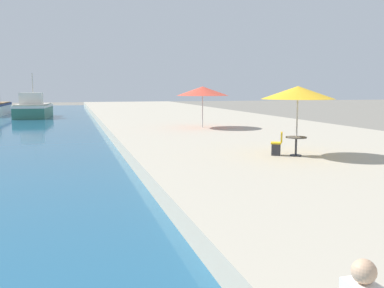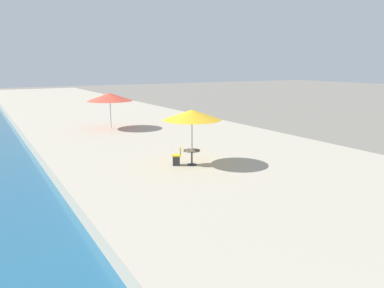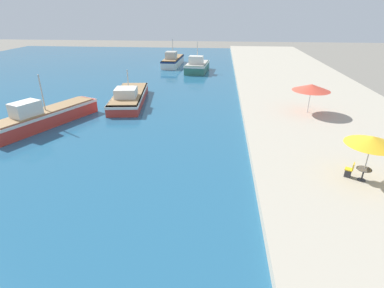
% 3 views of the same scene
% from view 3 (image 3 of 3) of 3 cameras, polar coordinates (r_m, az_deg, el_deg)
% --- Properties ---
extents(water_basin, '(56.00, 90.00, 0.04)m').
position_cam_3_polar(water_basin, '(46.41, -28.86, 9.53)').
color(water_basin, '#235B7F').
rests_on(water_basin, ground_plane).
extents(quay_promenade, '(16.00, 90.00, 0.61)m').
position_cam_3_polar(quay_promenade, '(39.88, 20.45, 9.43)').
color(quay_promenade, '#B2A893').
rests_on(quay_promenade, ground_plane).
extents(fishing_boat_near, '(6.03, 10.13, 4.51)m').
position_cam_3_polar(fishing_boat_near, '(29.60, -26.22, 4.83)').
color(fishing_boat_near, red).
rests_on(fishing_boat_near, water_basin).
extents(fishing_boat_mid, '(4.46, 10.51, 3.61)m').
position_cam_3_polar(fishing_boat_mid, '(34.00, -11.89, 8.83)').
color(fishing_boat_mid, red).
rests_on(fishing_boat_mid, water_basin).
extents(fishing_boat_far, '(3.77, 7.10, 4.72)m').
position_cam_3_polar(fishing_boat_far, '(50.67, 0.98, 14.62)').
color(fishing_boat_far, '#33705B').
rests_on(fishing_boat_far, water_basin).
extents(fishing_boat_distant, '(2.93, 9.54, 4.66)m').
position_cam_3_polar(fishing_boat_distant, '(56.62, -3.67, 15.61)').
color(fishing_boat_distant, silver).
rests_on(fishing_boat_distant, water_basin).
extents(cafe_umbrella_pink, '(2.82, 2.82, 2.67)m').
position_cam_3_polar(cafe_umbrella_pink, '(19.06, 31.13, 0.56)').
color(cafe_umbrella_pink, '#B7B7B7').
rests_on(cafe_umbrella_pink, quay_promenade).
extents(cafe_umbrella_white, '(3.41, 3.41, 2.69)m').
position_cam_3_polar(cafe_umbrella_white, '(29.93, 21.80, 9.97)').
color(cafe_umbrella_white, '#B7B7B7').
rests_on(cafe_umbrella_white, quay_promenade).
extents(cafe_table, '(0.80, 0.80, 0.74)m').
position_cam_3_polar(cafe_table, '(19.63, 29.86, -4.65)').
color(cafe_table, '#333338').
rests_on(cafe_table, quay_promenade).
extents(cafe_chair_left, '(0.57, 0.56, 0.91)m').
position_cam_3_polar(cafe_chair_left, '(19.74, 27.69, -4.68)').
color(cafe_chair_left, '#2D2D33').
rests_on(cafe_chair_left, quay_promenade).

